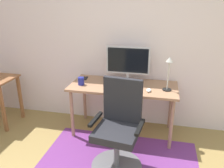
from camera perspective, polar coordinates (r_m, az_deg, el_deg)
name	(u,v)px	position (r m, az deg, el deg)	size (l,w,h in m)	color
wall_back	(131,36)	(3.25, 4.70, 11.81)	(6.00, 0.10, 2.60)	silver
area_rug	(118,162)	(2.81, 1.58, -18.99)	(1.82, 1.16, 0.01)	#70337C
desk	(123,90)	(3.06, 2.84, -1.59)	(1.42, 0.63, 0.71)	#A37555
monitor	(128,61)	(3.11, 4.02, 5.68)	(0.59, 0.18, 0.49)	#B2B2B7
keyboard	(122,90)	(2.85, 2.42, -1.50)	(0.43, 0.13, 0.02)	white
computer_mouse	(149,90)	(2.86, 9.17, -1.53)	(0.06, 0.10, 0.03)	white
coffee_cup	(81,81)	(3.06, -7.75, 0.73)	(0.08, 0.08, 0.10)	navy
cell_phone	(85,78)	(3.31, -6.79, 1.43)	(0.07, 0.14, 0.01)	black
desk_lamp	(169,69)	(2.86, 13.98, 3.57)	(0.11, 0.11, 0.43)	black
office_chair	(118,136)	(2.53, 1.60, -12.84)	(0.56, 0.56, 1.01)	slate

